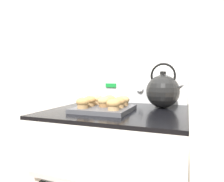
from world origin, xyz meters
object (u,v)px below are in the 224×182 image
muffin_r0_c0 (83,103)px  muffin_r2_c1 (110,100)px  tea_kettle (163,91)px  muffin_r1_c2 (119,102)px  muffin_r2_c0 (97,100)px  muffin_r0_c2 (113,105)px  muffin_r2_c2 (123,101)px  muffin_r1_c1 (104,102)px  muffin_pan (104,109)px  muffin_r1_c0 (90,101)px

muffin_r0_c0 → muffin_r2_c1: 0.18m
tea_kettle → muffin_r2_c1: bearing=-153.0°
muffin_r1_c2 → muffin_r2_c0: bearing=154.1°
muffin_r0_c2 → muffin_r2_c0: size_ratio=1.00×
muffin_r0_c0 → muffin_r2_c0: (0.00, 0.16, 0.00)m
muffin_r1_c2 → tea_kettle: tea_kettle is taller
tea_kettle → muffin_r2_c2: bearing=-144.5°
muffin_r0_c2 → muffin_r2_c1: (-0.08, 0.16, 0.00)m
muffin_r1_c1 → muffin_r1_c2: same height
muffin_r1_c1 → muffin_pan: bearing=109.7°
muffin_r2_c1 → muffin_r2_c2: (0.08, 0.00, 0.00)m
muffin_r1_c2 → muffin_pan: bearing=-179.5°
muffin_pan → muffin_r1_c0: muffin_r1_c0 is taller
muffin_r0_c0 → muffin_r2_c0: 0.16m
muffin_r0_c0 → tea_kettle: tea_kettle is taller
muffin_r2_c0 → muffin_r1_c0: bearing=-92.8°
muffin_r1_c1 → muffin_r1_c2: size_ratio=1.00×
muffin_r2_c2 → tea_kettle: (0.20, 0.14, 0.05)m
muffin_r0_c2 → muffin_r2_c2: 0.16m
muffin_r0_c0 → muffin_r0_c2: bearing=-0.0°
muffin_pan → muffin_r2_c0: muffin_r2_c0 is taller
muffin_r0_c0 → muffin_r1_c0: size_ratio=1.00×
muffin_r1_c0 → muffin_r0_c0: bearing=-88.1°
muffin_r0_c0 → muffin_r1_c2: 0.19m
muffin_pan → muffin_r1_c1: muffin_r1_c1 is taller
muffin_pan → muffin_r2_c2: muffin_r2_c2 is taller
muffin_r0_c2 → muffin_r2_c2: (-0.00, 0.16, 0.00)m
muffin_r1_c2 → muffin_r2_c0: size_ratio=1.00×
muffin_r1_c0 → muffin_r2_c2: size_ratio=1.00×
muffin_r0_c0 → muffin_pan: bearing=45.7°
muffin_r1_c0 → muffin_r0_c2: bearing=-26.0°
muffin_r2_c1 → tea_kettle: tea_kettle is taller
tea_kettle → muffin_r1_c1: bearing=-141.2°
muffin_pan → muffin_r2_c0: 0.12m
muffin_r1_c0 → muffin_r1_c2: bearing=0.7°
muffin_pan → muffin_r2_c1: muffin_r2_c1 is taller
muffin_r1_c0 → muffin_r2_c1: bearing=43.8°
muffin_r0_c0 → muffin_r1_c0: same height
muffin_r1_c0 → muffin_r1_c1: bearing=-0.4°
muffin_pan → muffin_r1_c1: (0.00, -0.00, 0.04)m
muffin_pan → muffin_r2_c2: (0.08, 0.08, 0.04)m
muffin_r1_c2 → tea_kettle: bearing=48.6°
muffin_r0_c0 → muffin_r1_c0: (-0.00, 0.08, 0.00)m
muffin_r2_c0 → muffin_r2_c1: same height
muffin_r0_c2 → muffin_r1_c1: (-0.08, 0.08, 0.00)m
muffin_r2_c2 → tea_kettle: size_ratio=0.25×
muffin_r0_c0 → muffin_r2_c1: (0.08, 0.16, 0.00)m
muffin_r1_c1 → tea_kettle: size_ratio=0.25×
muffin_pan → muffin_r2_c1: 0.09m
muffin_r2_c0 → muffin_r0_c2: bearing=-44.9°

